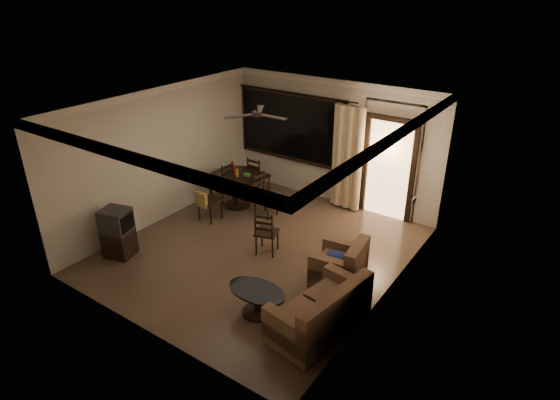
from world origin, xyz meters
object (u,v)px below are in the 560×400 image
Objects in this scene: armchair at (341,267)px; sofa at (322,314)px; dining_table at (236,182)px; dining_chair_south at (210,207)px; tv_cabinet at (118,232)px; dining_chair_east at (266,204)px; side_chair at (267,240)px; dining_chair_west at (223,189)px; dining_chair_north at (259,183)px; coffee_table at (257,298)px.

sofa is at bearing -82.07° from armchair.
dining_table reaches higher than dining_chair_south.
tv_cabinet is 0.58× the size of sofa.
dining_table is at bearing 89.92° from dining_chair_east.
tv_cabinet is 1.05× the size of side_chair.
sofa is 1.83× the size of side_chair.
dining_chair_west is 0.98m from dining_chair_south.
armchair is at bearing 149.73° from dining_chair_north.
dining_chair_west reaches higher than coffee_table.
dining_chair_north is at bearing 140.09° from armchair.
sofa is 1.29m from armchair.
tv_cabinet is at bearing 1.96° from dining_chair_west.
dining_chair_west is at bearing 138.14° from coffee_table.
dining_table is 1.33× the size of side_chair.
dining_table is at bearing 88.24° from dining_chair_west.
dining_chair_east is 2.84m from armchair.
dining_chair_west is (-0.45, 0.03, -0.30)m from dining_table.
tv_cabinet is at bearing 19.36° from side_chair.
coffee_table is (3.12, 0.11, -0.19)m from tv_cabinet.
side_chair is at bearing 132.43° from dining_chair_north.
sofa is at bearing 128.58° from side_chair.
dining_chair_west is at bearing 73.80° from tv_cabinet.
dining_chair_south is at bearing 135.70° from dining_chair_east.
sofa is (4.16, 0.29, -0.15)m from tv_cabinet.
dining_chair_east is 0.58× the size of sofa.
dining_chair_east is at bearing -70.12° from side_chair.
tv_cabinet reaches higher than armchair.
dining_chair_west is 2.53m from side_chair.
dining_chair_north is at bearing -66.82° from side_chair.
dining_chair_north reaches higher than tv_cabinet.
dining_chair_south is at bearing 62.11° from tv_cabinet.
dining_chair_south is (0.41, -0.89, 0.02)m from dining_chair_west.
dining_table reaches higher than dining_chair_west.
tv_cabinet is at bearing 84.60° from dining_chair_north.
side_chair is (0.91, -1.21, -0.02)m from dining_chair_east.
dining_table is at bearing 154.07° from sofa.
dining_chair_east is at bearing -2.26° from dining_table.
side_chair is at bearing 20.44° from tv_cabinet.
sofa is at bearing 9.84° from coffee_table.
armchair is 0.91× the size of coffee_table.
coffee_table is at bearing -123.33° from armchair.
coffee_table is at bearing -14.01° from tv_cabinet.
dining_chair_north is 1.01× the size of tv_cabinet.
dining_chair_west is 1.00× the size of dining_chair_east.
dining_chair_south is 1.82m from side_chair.
dining_chair_east is 1.00× the size of dining_chair_north.
dining_chair_north is (0.03, 0.78, -0.30)m from dining_table.
dining_table is 1.25× the size of dining_chair_north.
dining_chair_east is at bearing 136.76° from dining_chair_north.
dining_chair_east reaches higher than tv_cabinet.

